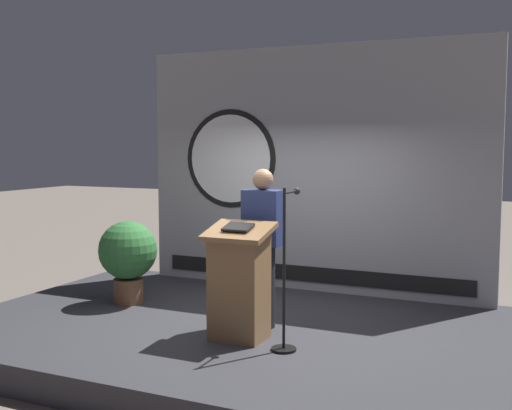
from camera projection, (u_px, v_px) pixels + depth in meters
The scene contains 7 objects.
ground_plane at pixel (252, 353), 6.84m from camera, with size 40.00×40.00×0.00m, color #6B6056.
stage_platform at pixel (251, 339), 6.82m from camera, with size 6.40×4.00×0.30m, color #333338.
banner_display at pixel (308, 170), 8.34m from camera, with size 4.68×0.12×3.19m.
podium at pixel (239, 283), 6.30m from camera, with size 0.64×0.50×1.17m.
speaker_person at pixel (263, 247), 6.68m from camera, with size 0.40×0.26×1.68m.
microphone_stand at pixel (286, 294), 5.98m from camera, with size 0.24×0.47×1.53m.
potted_plant at pixel (128, 254), 7.72m from camera, with size 0.71×0.71×1.00m.
Camera 1 is at (2.82, -6.02, 2.25)m, focal length 44.77 mm.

